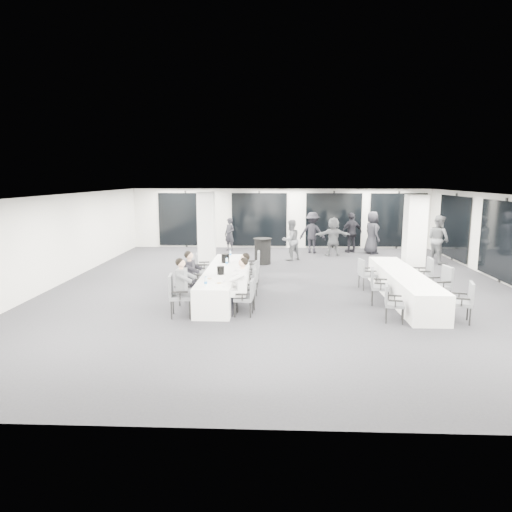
# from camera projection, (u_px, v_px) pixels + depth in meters

# --- Properties ---
(room) EXTENTS (14.04, 16.04, 2.84)m
(room) POSITION_uv_depth(u_px,v_px,m) (310.00, 238.00, 14.77)
(room) COLOR black
(room) RESTS_ON ground
(column_left) EXTENTS (0.60, 0.60, 2.80)m
(column_left) POSITION_uv_depth(u_px,v_px,m) (206.00, 230.00, 16.98)
(column_left) COLOR silver
(column_left) RESTS_ON floor
(column_right) EXTENTS (0.60, 0.60, 2.80)m
(column_right) POSITION_uv_depth(u_px,v_px,m) (414.00, 239.00, 14.52)
(column_right) COLOR silver
(column_right) RESTS_ON floor
(banquet_table_main) EXTENTS (0.90, 5.00, 0.75)m
(banquet_table_main) POSITION_uv_depth(u_px,v_px,m) (222.00, 282.00, 13.07)
(banquet_table_main) COLOR silver
(banquet_table_main) RESTS_ON floor
(banquet_table_side) EXTENTS (0.90, 5.00, 0.75)m
(banquet_table_side) POSITION_uv_depth(u_px,v_px,m) (403.00, 286.00, 12.56)
(banquet_table_side) COLOR silver
(banquet_table_side) RESTS_ON floor
(cocktail_table) EXTENTS (0.72, 0.72, 1.00)m
(cocktail_table) POSITION_uv_depth(u_px,v_px,m) (263.00, 251.00, 17.68)
(cocktail_table) COLOR black
(cocktail_table) RESTS_ON floor
(chair_main_left_near) EXTENTS (0.58, 0.63, 1.03)m
(chair_main_left_near) POSITION_uv_depth(u_px,v_px,m) (177.00, 293.00, 10.95)
(chair_main_left_near) COLOR #595C61
(chair_main_left_near) RESTS_ON floor
(chair_main_left_second) EXTENTS (0.55, 0.59, 0.96)m
(chair_main_left_second) POSITION_uv_depth(u_px,v_px,m) (186.00, 284.00, 12.03)
(chair_main_left_second) COLOR #595C61
(chair_main_left_second) RESTS_ON floor
(chair_main_left_mid) EXTENTS (0.55, 0.58, 0.92)m
(chair_main_left_mid) POSITION_uv_depth(u_px,v_px,m) (191.00, 279.00, 12.72)
(chair_main_left_mid) COLOR #595C61
(chair_main_left_mid) RESTS_ON floor
(chair_main_left_fourth) EXTENTS (0.54, 0.60, 1.04)m
(chair_main_left_fourth) POSITION_uv_depth(u_px,v_px,m) (197.00, 269.00, 13.75)
(chair_main_left_fourth) COLOR #595C61
(chair_main_left_fourth) RESTS_ON floor
(chair_main_left_far) EXTENTS (0.54, 0.58, 0.95)m
(chair_main_left_far) POSITION_uv_depth(u_px,v_px,m) (202.00, 266.00, 14.50)
(chair_main_left_far) COLOR #595C61
(chair_main_left_far) RESTS_ON floor
(chair_main_right_near) EXTENTS (0.49, 0.53, 0.90)m
(chair_main_right_near) POSITION_uv_depth(u_px,v_px,m) (247.00, 295.00, 11.04)
(chair_main_right_near) COLOR #595C61
(chair_main_right_near) RESTS_ON floor
(chair_main_right_second) EXTENTS (0.56, 0.61, 1.04)m
(chair_main_right_second) POSITION_uv_depth(u_px,v_px,m) (249.00, 285.00, 11.68)
(chair_main_right_second) COLOR #595C61
(chair_main_right_second) RESTS_ON floor
(chair_main_right_mid) EXTENTS (0.56, 0.60, 0.95)m
(chair_main_right_mid) POSITION_uv_depth(u_px,v_px,m) (251.00, 279.00, 12.67)
(chair_main_right_mid) COLOR #595C61
(chair_main_right_mid) RESTS_ON floor
(chair_main_right_fourth) EXTENTS (0.51, 0.54, 0.87)m
(chair_main_right_fourth) POSITION_uv_depth(u_px,v_px,m) (252.00, 273.00, 13.64)
(chair_main_right_fourth) COLOR #595C61
(chair_main_right_fourth) RESTS_ON floor
(chair_main_right_far) EXTENTS (0.52, 0.58, 1.01)m
(chair_main_right_far) POSITION_uv_depth(u_px,v_px,m) (254.00, 265.00, 14.47)
(chair_main_right_far) COLOR #595C61
(chair_main_right_far) RESTS_ON floor
(chair_side_left_near) EXTENTS (0.52, 0.55, 0.87)m
(chair_side_left_near) POSITION_uv_depth(u_px,v_px,m) (392.00, 301.00, 10.58)
(chair_side_left_near) COLOR #595C61
(chair_side_left_near) RESTS_ON floor
(chair_side_left_mid) EXTENTS (0.56, 0.60, 0.96)m
(chair_side_left_mid) POSITION_uv_depth(u_px,v_px,m) (377.00, 284.00, 12.03)
(chair_side_left_mid) COLOR #595C61
(chair_side_left_mid) RESTS_ON floor
(chair_side_left_far) EXTENTS (0.54, 0.57, 0.92)m
(chair_side_left_far) POSITION_uv_depth(u_px,v_px,m) (365.00, 272.00, 13.66)
(chair_side_left_far) COLOR #595C61
(chair_side_left_far) RESTS_ON floor
(chair_side_right_near) EXTENTS (0.59, 0.62, 0.96)m
(chair_side_right_near) POSITION_uv_depth(u_px,v_px,m) (464.00, 300.00, 10.50)
(chair_side_right_near) COLOR #595C61
(chair_side_right_near) RESTS_ON floor
(chair_side_right_mid) EXTENTS (0.60, 0.64, 1.04)m
(chair_side_right_mid) POSITION_uv_depth(u_px,v_px,m) (441.00, 283.00, 11.97)
(chair_side_right_mid) COLOR #595C61
(chair_side_right_mid) RESTS_ON floor
(chair_side_right_far) EXTENTS (0.54, 0.59, 1.02)m
(chair_side_right_far) POSITION_uv_depth(u_px,v_px,m) (425.00, 272.00, 13.33)
(chair_side_right_far) COLOR #595C61
(chair_side_right_far) RESTS_ON floor
(seated_guest_a) EXTENTS (0.50, 0.38, 1.44)m
(seated_guest_a) POSITION_uv_depth(u_px,v_px,m) (184.00, 284.00, 10.92)
(seated_guest_a) COLOR #54575C
(seated_guest_a) RESTS_ON floor
(seated_guest_b) EXTENTS (0.50, 0.38, 1.44)m
(seated_guest_b) POSITION_uv_depth(u_px,v_px,m) (192.00, 274.00, 11.96)
(seated_guest_b) COLOR black
(seated_guest_b) RESTS_ON floor
(seated_guest_c) EXTENTS (0.50, 0.38, 1.44)m
(seated_guest_c) POSITION_uv_depth(u_px,v_px,m) (240.00, 283.00, 11.00)
(seated_guest_c) COLOR white
(seated_guest_c) RESTS_ON floor
(seated_guest_d) EXTENTS (0.50, 0.38, 1.44)m
(seated_guest_d) POSITION_uv_depth(u_px,v_px,m) (242.00, 277.00, 11.65)
(seated_guest_d) COLOR white
(seated_guest_d) RESTS_ON floor
(standing_guest_b) EXTENTS (1.06, 0.97, 1.87)m
(standing_guest_b) POSITION_uv_depth(u_px,v_px,m) (291.00, 237.00, 18.35)
(standing_guest_b) COLOR #54575C
(standing_guest_b) RESTS_ON floor
(standing_guest_c) EXTENTS (1.48, 1.07, 2.06)m
(standing_guest_c) POSITION_uv_depth(u_px,v_px,m) (313.00, 230.00, 20.14)
(standing_guest_c) COLOR black
(standing_guest_c) RESTS_ON floor
(standing_guest_d) EXTENTS (1.36, 1.10, 2.03)m
(standing_guest_d) POSITION_uv_depth(u_px,v_px,m) (352.00, 230.00, 20.29)
(standing_guest_d) COLOR black
(standing_guest_d) RESTS_ON floor
(standing_guest_e) EXTENTS (0.89, 1.15, 2.11)m
(standing_guest_e) POSITION_uv_depth(u_px,v_px,m) (372.00, 230.00, 19.97)
(standing_guest_e) COLOR black
(standing_guest_e) RESTS_ON floor
(standing_guest_f) EXTENTS (1.77, 0.81, 1.88)m
(standing_guest_f) POSITION_uv_depth(u_px,v_px,m) (333.00, 234.00, 19.43)
(standing_guest_f) COLOR #54575C
(standing_guest_f) RESTS_ON floor
(standing_guest_g) EXTENTS (0.80, 0.77, 1.70)m
(standing_guest_g) POSITION_uv_depth(u_px,v_px,m) (230.00, 232.00, 20.82)
(standing_guest_g) COLOR black
(standing_guest_g) RESTS_ON floor
(standing_guest_h) EXTENTS (1.00, 1.20, 2.14)m
(standing_guest_h) POSITION_uv_depth(u_px,v_px,m) (439.00, 236.00, 17.72)
(standing_guest_h) COLOR #54575C
(standing_guest_h) RESTS_ON floor
(ice_bucket_near) EXTENTS (0.20, 0.20, 0.22)m
(ice_bucket_near) POSITION_uv_depth(u_px,v_px,m) (221.00, 270.00, 12.24)
(ice_bucket_near) COLOR black
(ice_bucket_near) RESTS_ON banquet_table_main
(ice_bucket_far) EXTENTS (0.24, 0.24, 0.28)m
(ice_bucket_far) POSITION_uv_depth(u_px,v_px,m) (225.00, 258.00, 13.92)
(ice_bucket_far) COLOR black
(ice_bucket_far) RESTS_ON banquet_table_main
(water_bottle_a) EXTENTS (0.07, 0.07, 0.23)m
(water_bottle_a) POSITION_uv_depth(u_px,v_px,m) (206.00, 282.00, 10.90)
(water_bottle_a) COLOR silver
(water_bottle_a) RESTS_ON banquet_table_main
(water_bottle_b) EXTENTS (0.07, 0.07, 0.23)m
(water_bottle_b) POSITION_uv_depth(u_px,v_px,m) (227.00, 262.00, 13.45)
(water_bottle_b) COLOR silver
(water_bottle_b) RESTS_ON banquet_table_main
(water_bottle_c) EXTENTS (0.06, 0.06, 0.20)m
(water_bottle_c) POSITION_uv_depth(u_px,v_px,m) (230.00, 254.00, 14.98)
(water_bottle_c) COLOR silver
(water_bottle_c) RESTS_ON banquet_table_main
(plate_a) EXTENTS (0.18, 0.18, 0.03)m
(plate_a) POSITION_uv_depth(u_px,v_px,m) (210.00, 279.00, 11.68)
(plate_a) COLOR white
(plate_a) RESTS_ON banquet_table_main
(plate_b) EXTENTS (0.19, 0.19, 0.03)m
(plate_b) POSITION_uv_depth(u_px,v_px,m) (219.00, 283.00, 11.19)
(plate_b) COLOR white
(plate_b) RESTS_ON banquet_table_main
(plate_c) EXTENTS (0.22, 0.22, 0.03)m
(plate_c) POSITION_uv_depth(u_px,v_px,m) (220.00, 272.00, 12.48)
(plate_c) COLOR white
(plate_c) RESTS_ON banquet_table_main
(wine_glass) EXTENTS (0.08, 0.08, 0.20)m
(wine_glass) POSITION_uv_depth(u_px,v_px,m) (223.00, 281.00, 10.82)
(wine_glass) COLOR silver
(wine_glass) RESTS_ON banquet_table_main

